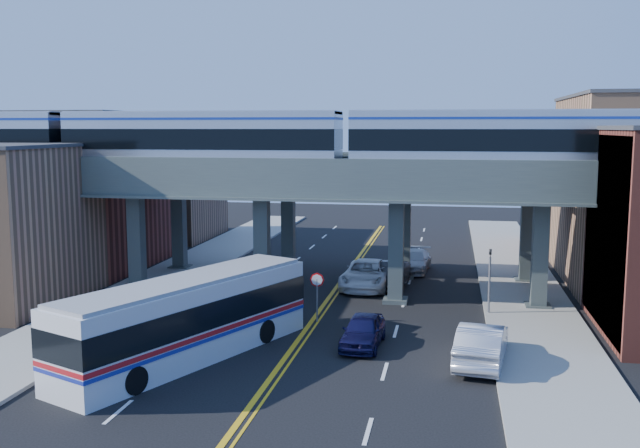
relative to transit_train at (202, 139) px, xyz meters
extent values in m
plane|color=black|center=(7.60, -8.00, -9.42)|extent=(120.00, 120.00, 0.00)
cube|color=gray|center=(-3.90, 2.00, -9.34)|extent=(5.00, 70.00, 0.16)
cube|color=gray|center=(19.10, 2.00, -9.34)|extent=(5.00, 70.00, 0.16)
cube|color=#9C7250|center=(-10.90, -4.00, -4.92)|extent=(8.00, 10.00, 9.00)
cube|color=brown|center=(-10.90, 8.00, -3.92)|extent=(8.00, 14.00, 11.00)
cube|color=#9C7250|center=(-10.90, 21.00, -5.42)|extent=(8.00, 10.00, 8.00)
cube|color=#9C7250|center=(26.10, 8.00, -3.42)|extent=(8.00, 14.00, 12.00)
cube|color=brown|center=(26.10, 21.00, -4.92)|extent=(8.00, 10.00, 9.00)
cube|color=teal|center=(22.15, -4.00, -4.67)|extent=(0.10, 9.50, 9.50)
cube|color=#475250|center=(-4.40, 0.00, -6.42)|extent=(0.85, 0.85, 6.00)
cube|color=#475250|center=(3.60, 0.00, -6.42)|extent=(0.85, 0.85, 6.00)
cube|color=#475250|center=(11.60, 0.00, -6.42)|extent=(0.85, 0.85, 6.00)
cube|color=#475250|center=(19.60, 0.00, -6.42)|extent=(0.85, 0.85, 6.00)
cube|color=#49534F|center=(7.60, 0.00, -2.72)|extent=(52.00, 3.60, 1.40)
cube|color=#475250|center=(-4.40, 7.00, -6.42)|extent=(0.85, 0.85, 6.00)
cube|color=#475250|center=(3.60, 7.00, -6.42)|extent=(0.85, 0.85, 6.00)
cube|color=#475250|center=(11.60, 7.00, -6.42)|extent=(0.85, 0.85, 6.00)
cube|color=#475250|center=(19.60, 7.00, -6.42)|extent=(0.85, 0.85, 6.00)
cube|color=#49534F|center=(7.60, 7.00, -2.72)|extent=(52.00, 3.60, 1.40)
cube|color=black|center=(-11.97, 0.00, -1.88)|extent=(2.38, 2.38, 0.27)
cube|color=black|center=(-5.26, 0.00, -1.88)|extent=(2.38, 2.38, 0.27)
cube|color=black|center=(5.26, 0.00, -1.88)|extent=(2.38, 2.38, 0.27)
cube|color=#B7B9C2|center=(0.00, 0.00, -0.02)|extent=(16.43, 3.14, 3.46)
cube|color=black|center=(0.00, 0.00, 0.13)|extent=(16.45, 3.20, 1.19)
cube|color=black|center=(11.97, 0.00, -1.88)|extent=(2.38, 2.38, 0.27)
cube|color=black|center=(22.49, 0.00, -1.88)|extent=(2.38, 2.38, 0.27)
cube|color=#B7B9C2|center=(17.23, 0.00, -0.02)|extent=(16.43, 3.14, 3.46)
cube|color=black|center=(17.23, 0.00, 0.13)|extent=(16.45, 3.20, 1.19)
cylinder|color=slate|center=(7.90, -5.00, -8.27)|extent=(0.09, 0.09, 2.30)
cylinder|color=red|center=(7.90, -5.00, -7.17)|extent=(0.76, 0.04, 0.76)
cylinder|color=slate|center=(16.80, -2.00, -7.82)|extent=(0.12, 0.12, 3.20)
imported|color=black|center=(16.80, -2.00, -5.77)|extent=(0.15, 0.18, 0.90)
cube|color=silver|center=(3.43, -11.84, -7.70)|extent=(7.99, 13.34, 3.44)
cube|color=black|center=(3.43, -11.84, -7.25)|extent=(8.06, 13.40, 1.16)
cube|color=#B21419|center=(3.43, -11.84, -8.03)|extent=(8.05, 13.40, 0.20)
cylinder|color=black|center=(1.72, -15.74, -8.86)|extent=(3.18, 2.21, 1.11)
cylinder|color=black|center=(4.93, -8.43, -8.86)|extent=(3.18, 2.21, 1.11)
imported|color=#0E0E33|center=(10.77, -8.69, -8.68)|extent=(1.95, 4.41, 1.48)
imported|color=#2B2B2E|center=(11.12, 4.03, -8.64)|extent=(2.02, 4.84, 1.56)
imported|color=white|center=(9.51, 3.46, -8.55)|extent=(3.03, 6.30, 1.73)
imported|color=#B6B6BB|center=(12.19, 9.31, -8.68)|extent=(2.47, 5.21, 1.47)
imported|color=#B5B5BA|center=(16.10, -10.25, -8.52)|extent=(2.61, 5.65, 1.79)
camera|label=1|loc=(14.65, -40.65, 0.72)|focal=40.00mm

